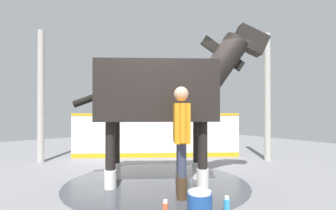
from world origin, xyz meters
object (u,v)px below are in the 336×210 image
at_px(horse, 164,93).
at_px(bottle_spray, 165,210).
at_px(handler, 181,134).
at_px(bottle_shampoo, 227,206).
at_px(wash_bucket, 200,204).

relative_size(horse, bottle_spray, 13.27).
bearing_deg(horse, handler, -72.67).
bearing_deg(horse, bottle_shampoo, -61.95).
distance_m(handler, bottle_shampoo, 1.17).
relative_size(horse, handler, 1.77).
bearing_deg(bottle_shampoo, wash_bucket, -23.78).
height_order(horse, bottle_shampoo, horse).
distance_m(horse, wash_bucket, 2.08).
bearing_deg(bottle_spray, horse, -127.69).
distance_m(handler, bottle_spray, 1.15).
relative_size(wash_bucket, bottle_spray, 1.44).
relative_size(wash_bucket, bottle_shampoo, 1.44).
bearing_deg(handler, bottle_shampoo, 128.66).
xyz_separation_m(bottle_shampoo, bottle_spray, (0.67, -0.38, -0.00)).
height_order(wash_bucket, bottle_shampoo, wash_bucket).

